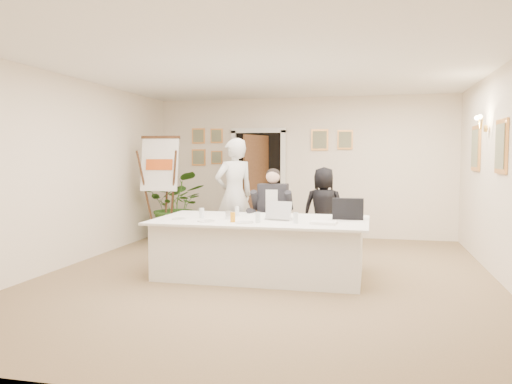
{
  "coord_description": "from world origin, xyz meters",
  "views": [
    {
      "loc": [
        1.37,
        -6.53,
        1.62
      ],
      "look_at": [
        -0.29,
        0.6,
        1.1
      ],
      "focal_mm": 35.0,
      "sensor_mm": 36.0,
      "label": 1
    }
  ],
  "objects_px": {
    "laptop": "(280,209)",
    "steel_jug": "(228,215)",
    "standing_woman": "(324,209)",
    "oj_glass": "(233,217)",
    "seated_man": "(272,214)",
    "laptop_bag": "(348,209)",
    "potted_palm": "(178,205)",
    "flip_chart": "(162,196)",
    "paper_stack": "(324,223)",
    "standing_man": "(234,195)",
    "conference_table": "(261,247)"
  },
  "relations": [
    {
      "from": "conference_table",
      "to": "standing_man",
      "type": "distance_m",
      "value": 1.87
    },
    {
      "from": "flip_chart",
      "to": "standing_man",
      "type": "relative_size",
      "value": 1.01
    },
    {
      "from": "conference_table",
      "to": "laptop_bag",
      "type": "height_order",
      "value": "laptop_bag"
    },
    {
      "from": "standing_woman",
      "to": "oj_glass",
      "type": "distance_m",
      "value": 2.57
    },
    {
      "from": "laptop_bag",
      "to": "steel_jug",
      "type": "xyz_separation_m",
      "value": [
        -1.58,
        -0.33,
        -0.09
      ]
    },
    {
      "from": "paper_stack",
      "to": "steel_jug",
      "type": "distance_m",
      "value": 1.32
    },
    {
      "from": "flip_chart",
      "to": "oj_glass",
      "type": "xyz_separation_m",
      "value": [
        2.0,
        -2.31,
        -0.06
      ]
    },
    {
      "from": "conference_table",
      "to": "paper_stack",
      "type": "distance_m",
      "value": 1.01
    },
    {
      "from": "laptop",
      "to": "steel_jug",
      "type": "bearing_deg",
      "value": -155.97
    },
    {
      "from": "flip_chart",
      "to": "paper_stack",
      "type": "distance_m",
      "value": 3.85
    },
    {
      "from": "conference_table",
      "to": "seated_man",
      "type": "bearing_deg",
      "value": 92.44
    },
    {
      "from": "flip_chart",
      "to": "paper_stack",
      "type": "relative_size",
      "value": 6.01
    },
    {
      "from": "conference_table",
      "to": "potted_palm",
      "type": "height_order",
      "value": "potted_palm"
    },
    {
      "from": "potted_palm",
      "to": "seated_man",
      "type": "bearing_deg",
      "value": -33.77
    },
    {
      "from": "potted_palm",
      "to": "laptop_bag",
      "type": "bearing_deg",
      "value": -34.05
    },
    {
      "from": "standing_man",
      "to": "steel_jug",
      "type": "bearing_deg",
      "value": 61.2
    },
    {
      "from": "conference_table",
      "to": "flip_chart",
      "type": "bearing_deg",
      "value": 140.1
    },
    {
      "from": "laptop",
      "to": "steel_jug",
      "type": "distance_m",
      "value": 0.71
    },
    {
      "from": "seated_man",
      "to": "paper_stack",
      "type": "distance_m",
      "value": 1.62
    },
    {
      "from": "steel_jug",
      "to": "standing_woman",
      "type": "bearing_deg",
      "value": 62.52
    },
    {
      "from": "laptop",
      "to": "laptop_bag",
      "type": "relative_size",
      "value": 0.91
    },
    {
      "from": "potted_palm",
      "to": "paper_stack",
      "type": "relative_size",
      "value": 4.17
    },
    {
      "from": "oj_glass",
      "to": "steel_jug",
      "type": "distance_m",
      "value": 0.32
    },
    {
      "from": "oj_glass",
      "to": "standing_woman",
      "type": "bearing_deg",
      "value": 68.36
    },
    {
      "from": "paper_stack",
      "to": "conference_table",
      "type": "bearing_deg",
      "value": 160.87
    },
    {
      "from": "standing_woman",
      "to": "laptop",
      "type": "bearing_deg",
      "value": 77.17
    },
    {
      "from": "laptop",
      "to": "flip_chart",
      "type": "bearing_deg",
      "value": 156.26
    },
    {
      "from": "laptop",
      "to": "laptop_bag",
      "type": "xyz_separation_m",
      "value": [
        0.89,
        0.19,
        0.0
      ]
    },
    {
      "from": "seated_man",
      "to": "standing_woman",
      "type": "bearing_deg",
      "value": 48.86
    },
    {
      "from": "standing_man",
      "to": "laptop",
      "type": "height_order",
      "value": "standing_man"
    },
    {
      "from": "seated_man",
      "to": "standing_woman",
      "type": "height_order",
      "value": "seated_man"
    },
    {
      "from": "laptop",
      "to": "oj_glass",
      "type": "height_order",
      "value": "laptop"
    },
    {
      "from": "conference_table",
      "to": "standing_man",
      "type": "height_order",
      "value": "standing_man"
    },
    {
      "from": "standing_man",
      "to": "laptop_bag",
      "type": "bearing_deg",
      "value": 103.45
    },
    {
      "from": "conference_table",
      "to": "laptop_bag",
      "type": "bearing_deg",
      "value": 10.28
    },
    {
      "from": "laptop",
      "to": "standing_man",
      "type": "bearing_deg",
      "value": 137.51
    },
    {
      "from": "seated_man",
      "to": "laptop_bag",
      "type": "bearing_deg",
      "value": -38.91
    },
    {
      "from": "laptop_bag",
      "to": "paper_stack",
      "type": "distance_m",
      "value": 0.6
    },
    {
      "from": "seated_man",
      "to": "steel_jug",
      "type": "distance_m",
      "value": 1.22
    },
    {
      "from": "flip_chart",
      "to": "laptop",
      "type": "distance_m",
      "value": 3.17
    },
    {
      "from": "laptop",
      "to": "paper_stack",
      "type": "distance_m",
      "value": 0.7
    },
    {
      "from": "potted_palm",
      "to": "oj_glass",
      "type": "xyz_separation_m",
      "value": [
        1.93,
        -2.89,
        0.16
      ]
    },
    {
      "from": "potted_palm",
      "to": "steel_jug",
      "type": "bearing_deg",
      "value": -55.56
    },
    {
      "from": "standing_man",
      "to": "paper_stack",
      "type": "distance_m",
      "value": 2.54
    },
    {
      "from": "conference_table",
      "to": "flip_chart",
      "type": "relative_size",
      "value": 1.47
    },
    {
      "from": "standing_man",
      "to": "laptop_bag",
      "type": "relative_size",
      "value": 4.7
    },
    {
      "from": "seated_man",
      "to": "potted_palm",
      "type": "xyz_separation_m",
      "value": [
        -2.16,
        1.45,
        -0.05
      ]
    },
    {
      "from": "seated_man",
      "to": "potted_palm",
      "type": "relative_size",
      "value": 1.07
    },
    {
      "from": "potted_palm",
      "to": "laptop_bag",
      "type": "distance_m",
      "value": 4.06
    },
    {
      "from": "laptop",
      "to": "potted_palm",
      "type": "bearing_deg",
      "value": 147.97
    }
  ]
}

